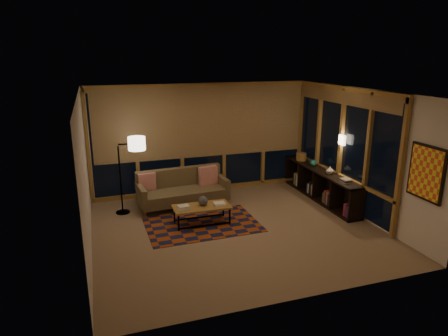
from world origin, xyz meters
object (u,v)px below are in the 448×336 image
object	(u,v)px
floor_lamp	(120,176)
bookshelf	(320,184)
sofa	(183,189)
coffee_table	(202,215)

from	to	relation	value
floor_lamp	bookshelf	size ratio (longest dim) A/B	0.58
sofa	floor_lamp	distance (m)	1.43
bookshelf	sofa	bearing A→B (deg)	170.23
sofa	bookshelf	world-z (taller)	sofa
floor_lamp	bookshelf	world-z (taller)	floor_lamp
sofa	floor_lamp	bearing A→B (deg)	174.44
coffee_table	sofa	bearing A→B (deg)	98.13
bookshelf	coffee_table	bearing A→B (deg)	-170.25
sofa	floor_lamp	world-z (taller)	floor_lamp
floor_lamp	coffee_table	bearing A→B (deg)	-34.96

